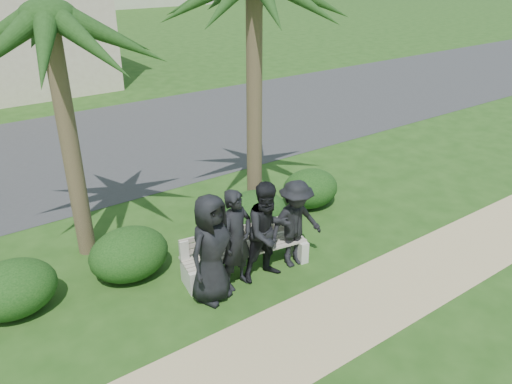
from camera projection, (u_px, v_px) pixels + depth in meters
ground at (264, 267)px, 9.17m from camera, size 160.00×160.00×0.00m
footpath at (332, 320)px, 7.85m from camera, size 30.00×1.60×0.01m
asphalt_street at (107, 145)px, 15.04m from camera, size 160.00×8.00×0.01m
park_bench at (245, 253)px, 8.91m from camera, size 2.38×0.90×0.81m
man_a at (211, 249)px, 7.96m from camera, size 1.06×0.86×1.88m
man_b at (237, 240)px, 8.30m from camera, size 0.74×0.57×1.80m
man_c at (268, 232)px, 8.52m from camera, size 0.94×0.76×1.82m
man_d at (295, 224)px, 8.91m from camera, size 1.13×0.72×1.67m
hedge_a at (12, 287)px, 7.86m from camera, size 1.37×1.13×0.89m
hedge_b at (129, 252)px, 8.76m from camera, size 1.41×1.16×0.92m
hedge_c at (223, 225)px, 9.98m from camera, size 0.91×0.75×0.59m
hedge_d at (254, 213)px, 10.10m from camera, size 1.42×1.17×0.93m
hedge_f at (310, 187)px, 11.26m from camera, size 1.33×1.10×0.87m
palm_left at (48, 19)px, 7.82m from camera, size 3.00×3.00×5.23m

